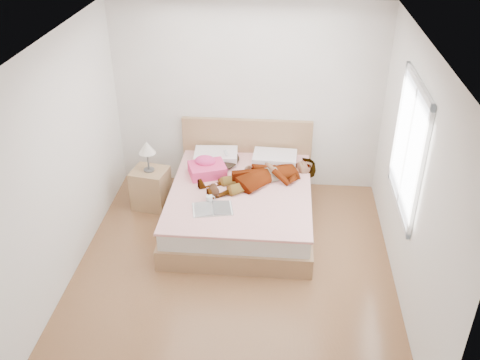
{
  "coord_description": "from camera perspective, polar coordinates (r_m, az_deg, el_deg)",
  "views": [
    {
      "loc": [
        0.48,
        -4.69,
        4.0
      ],
      "look_at": [
        0.0,
        0.85,
        0.7
      ],
      "focal_mm": 40.0,
      "sensor_mm": 36.0,
      "label": 1
    }
  ],
  "objects": [
    {
      "name": "woman",
      "position": [
        6.78,
        2.34,
        0.75
      ],
      "size": [
        1.71,
        1.33,
        0.22
      ],
      "primitive_type": "imported",
      "rotation": [
        0.0,
        0.0,
        -1.05
      ],
      "color": "white",
      "rests_on": "bed"
    },
    {
      "name": "hair",
      "position": [
        7.24,
        -2.0,
        2.26
      ],
      "size": [
        0.49,
        0.6,
        0.09
      ],
      "primitive_type": "ellipsoid",
      "rotation": [
        0.0,
        0.0,
        -0.0
      ],
      "color": "black",
      "rests_on": "bed"
    },
    {
      "name": "nightstand",
      "position": [
        7.2,
        -9.52,
        -0.56
      ],
      "size": [
        0.51,
        0.47,
        0.96
      ],
      "color": "olive",
      "rests_on": "ground"
    },
    {
      "name": "coffee_mug",
      "position": [
        6.39,
        -3.27,
        -2.0
      ],
      "size": [
        0.12,
        0.1,
        0.09
      ],
      "color": "white",
      "rests_on": "bed"
    },
    {
      "name": "ground",
      "position": [
        6.18,
        -0.69,
        -9.63
      ],
      "size": [
        4.0,
        4.0,
        0.0
      ],
      "primitive_type": "plane",
      "color": "#55331A",
      "rests_on": "ground"
    },
    {
      "name": "towel",
      "position": [
        6.94,
        -3.57,
        1.33
      ],
      "size": [
        0.55,
        0.5,
        0.24
      ],
      "color": "#FF4586",
      "rests_on": "bed"
    },
    {
      "name": "plush_toy",
      "position": [
        6.5,
        -2.88,
        -1.15
      ],
      "size": [
        0.17,
        0.23,
        0.12
      ],
      "color": "black",
      "rests_on": "bed"
    },
    {
      "name": "bed",
      "position": [
        6.85,
        0.13,
        -2.27
      ],
      "size": [
        1.8,
        2.08,
        1.0
      ],
      "color": "olive",
      "rests_on": "ground"
    },
    {
      "name": "phone",
      "position": [
        7.13,
        -1.51,
        2.94
      ],
      "size": [
        0.08,
        0.1,
        0.05
      ],
      "primitive_type": "cube",
      "rotation": [
        0.44,
        0.0,
        0.52
      ],
      "color": "silver",
      "rests_on": "bed"
    },
    {
      "name": "magazine",
      "position": [
        6.27,
        -2.96,
        -3.09
      ],
      "size": [
        0.52,
        0.39,
        0.03
      ],
      "color": "white",
      "rests_on": "bed"
    },
    {
      "name": "room_shell",
      "position": [
        5.73,
        17.5,
        3.3
      ],
      "size": [
        4.0,
        4.0,
        4.0
      ],
      "color": "white",
      "rests_on": "ground"
    }
  ]
}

